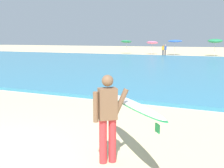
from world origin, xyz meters
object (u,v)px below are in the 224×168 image
beach_umbrella_2 (175,41)px  beachgoer_near_row_left (163,50)px  beach_umbrella_3 (215,41)px  beachgoer_near_row_mid (165,50)px  beach_umbrella_1 (152,43)px  beach_umbrella_0 (126,42)px  surfer_with_board (121,110)px

beach_umbrella_2 → beachgoer_near_row_left: (-1.02, -3.32, -1.22)m
beach_umbrella_3 → beachgoer_near_row_mid: size_ratio=1.56×
beach_umbrella_1 → beach_umbrella_0: bearing=176.1°
beachgoer_near_row_mid → beach_umbrella_0: bearing=158.5°
beach_umbrella_1 → beachgoer_near_row_left: 4.52m
beach_umbrella_1 → beachgoer_near_row_mid: 3.74m
surfer_with_board → beach_umbrella_1: (-9.22, 36.49, 0.78)m
beach_umbrella_2 → beach_umbrella_3: 5.64m
surfer_with_board → beach_umbrella_1: 37.65m
beach_umbrella_1 → beach_umbrella_2: size_ratio=0.92×
beach_umbrella_2 → surfer_with_board: bearing=-81.1°
beach_umbrella_3 → beachgoer_near_row_mid: 7.02m
beachgoer_near_row_mid → beachgoer_near_row_left: bearing=-93.4°
beach_umbrella_0 → beachgoer_near_row_left: bearing=-29.1°
surfer_with_board → beach_umbrella_1: size_ratio=1.15×
beach_umbrella_3 → beach_umbrella_0: bearing=176.8°
beach_umbrella_3 → beachgoer_near_row_mid: bearing=-162.9°
beach_umbrella_1 → beachgoer_near_row_mid: bearing=-43.5°
beach_umbrella_3 → beach_umbrella_2: bearing=178.3°
beachgoer_near_row_left → beach_umbrella_0: bearing=150.9°
beach_umbrella_3 → beachgoer_near_row_mid: (-6.59, -2.03, -1.27)m
beach_umbrella_1 → beachgoer_near_row_left: bearing=-54.7°
beach_umbrella_0 → beachgoer_near_row_mid: beach_umbrella_0 is taller
beach_umbrella_0 → beach_umbrella_2: (8.05, -0.60, 0.10)m
beach_umbrella_3 → beachgoer_near_row_left: 7.47m
beachgoer_near_row_mid → surfer_with_board: bearing=-79.0°
beach_umbrella_1 → beach_umbrella_3: (9.22, -0.46, 0.30)m
beach_umbrella_1 → beach_umbrella_3: 9.23m
surfer_with_board → beachgoer_near_row_mid: 34.64m
surfer_with_board → beachgoer_near_row_mid: size_ratio=1.53×
beach_umbrella_0 → beach_umbrella_1: 4.49m
surfer_with_board → beachgoer_near_row_left: 33.56m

